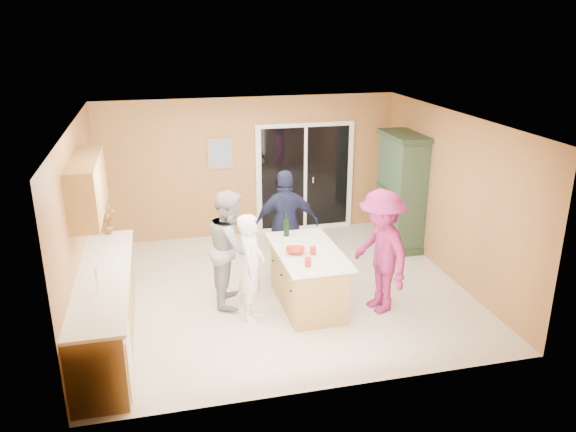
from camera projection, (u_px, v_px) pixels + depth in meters
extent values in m
plane|color=beige|center=(280.00, 290.00, 8.57)|extent=(5.50, 5.50, 0.00)
cube|color=white|center=(279.00, 120.00, 7.71)|extent=(5.50, 5.00, 0.10)
cube|color=tan|center=(250.00, 167.00, 10.43)|extent=(5.50, 0.10, 2.60)
cube|color=tan|center=(332.00, 284.00, 5.85)|extent=(5.50, 0.10, 2.60)
cube|color=tan|center=(80.00, 224.00, 7.54)|extent=(0.10, 5.00, 2.60)
cube|color=tan|center=(451.00, 196.00, 8.74)|extent=(0.10, 5.00, 2.60)
cube|color=#AA8742|center=(106.00, 310.00, 7.06)|extent=(0.60, 3.00, 0.90)
cube|color=white|center=(101.00, 362.00, 6.07)|extent=(0.62, 0.60, 0.72)
cube|color=silver|center=(103.00, 276.00, 6.91)|extent=(0.65, 3.05, 0.04)
cylinder|color=silver|center=(97.00, 281.00, 6.39)|extent=(0.02, 0.02, 0.30)
cube|color=#AA8742|center=(87.00, 187.00, 7.20)|extent=(0.35, 1.60, 0.75)
cube|color=white|center=(305.00, 177.00, 10.72)|extent=(1.90, 0.05, 2.10)
cube|color=black|center=(305.00, 178.00, 10.71)|extent=(1.70, 0.03, 1.94)
cube|color=white|center=(305.00, 178.00, 10.70)|extent=(0.06, 0.04, 1.94)
cube|color=silver|center=(313.00, 180.00, 10.74)|extent=(0.02, 0.03, 0.12)
cube|color=#AB8455|center=(220.00, 153.00, 10.20)|extent=(0.46, 0.03, 0.56)
cube|color=#476693|center=(220.00, 154.00, 10.18)|extent=(0.38, 0.02, 0.48)
cube|color=#AA8742|center=(307.00, 279.00, 8.01)|extent=(0.77, 1.45, 0.82)
cube|color=silver|center=(308.00, 251.00, 7.86)|extent=(0.91, 1.64, 0.04)
cube|color=black|center=(307.00, 301.00, 8.13)|extent=(0.70, 1.38, 0.09)
cube|color=#233925|center=(398.00, 242.00, 10.25)|extent=(0.57, 1.08, 0.12)
cube|color=#314936|center=(401.00, 192.00, 9.93)|extent=(0.51, 1.02, 1.92)
cube|color=#233925|center=(405.00, 136.00, 9.60)|extent=(0.59, 1.12, 0.08)
imported|color=white|center=(251.00, 267.00, 7.57)|extent=(0.52, 0.64, 1.50)
imported|color=#9E9DA0|center=(231.00, 248.00, 7.96)|extent=(0.77, 0.92, 1.69)
imported|color=#161732|center=(286.00, 225.00, 8.77)|extent=(1.05, 0.50, 1.74)
imported|color=#8A1E5D|center=(381.00, 252.00, 7.72)|extent=(0.85, 1.24, 1.76)
imported|color=#A62012|center=(295.00, 251.00, 7.75)|extent=(0.32, 0.32, 0.06)
imported|color=#9E290F|center=(107.00, 220.00, 8.13)|extent=(0.27, 0.24, 0.44)
cylinder|color=#A62012|center=(313.00, 250.00, 7.69)|extent=(0.10, 0.10, 0.12)
cylinder|color=#A62012|center=(308.00, 262.00, 7.31)|extent=(0.11, 0.11, 0.12)
cylinder|color=black|center=(286.00, 228.00, 8.33)|extent=(0.08, 0.08, 0.26)
cylinder|color=black|center=(286.00, 216.00, 8.27)|extent=(0.03, 0.03, 0.10)
cylinder|color=silver|center=(317.00, 249.00, 7.88)|extent=(0.26, 0.26, 0.01)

